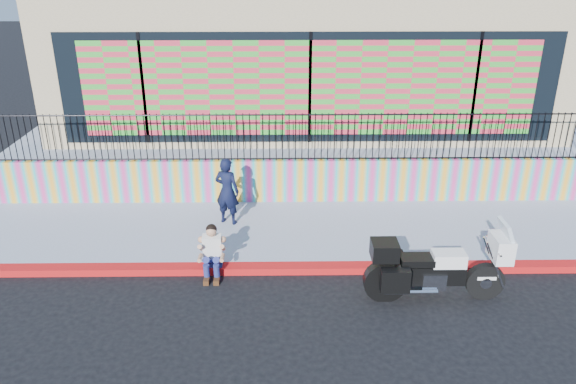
{
  "coord_description": "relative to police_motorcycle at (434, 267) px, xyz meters",
  "views": [
    {
      "loc": [
        -0.75,
        -9.92,
        6.05
      ],
      "look_at": [
        -0.59,
        1.2,
        1.26
      ],
      "focal_mm": 35.0,
      "sensor_mm": 36.0,
      "label": 1
    }
  ],
  "objects": [
    {
      "name": "police_motorcycle",
      "position": [
        0.0,
        0.0,
        0.0
      ],
      "size": [
        2.6,
        0.86,
        1.62
      ],
      "color": "black",
      "rests_on": "ground"
    },
    {
      "name": "storefront_building",
      "position": [
        -2.08,
        9.13,
        2.57
      ],
      "size": [
        14.0,
        8.06,
        4.0
      ],
      "color": "tan",
      "rests_on": "elevated_platform"
    },
    {
      "name": "red_curb",
      "position": [
        -2.08,
        1.0,
        -0.6
      ],
      "size": [
        16.0,
        0.3,
        0.15
      ],
      "primitive_type": "cube",
      "color": "red",
      "rests_on": "ground"
    },
    {
      "name": "police_officer",
      "position": [
        -4.07,
        2.99,
        0.28
      ],
      "size": [
        0.68,
        0.57,
        1.61
      ],
      "primitive_type": "imported",
      "rotation": [
        0.0,
        0.0,
        2.78
      ],
      "color": "black",
      "rests_on": "sidewalk"
    },
    {
      "name": "metal_fence",
      "position": [
        -2.08,
        4.25,
        1.17
      ],
      "size": [
        15.8,
        0.04,
        1.2
      ],
      "primitive_type": null,
      "color": "black",
      "rests_on": "mural_wall"
    },
    {
      "name": "sidewalk",
      "position": [
        -2.08,
        2.65,
        -0.6
      ],
      "size": [
        16.0,
        3.0,
        0.15
      ],
      "primitive_type": "cube",
      "color": "gray",
      "rests_on": "ground"
    },
    {
      "name": "mural_wall",
      "position": [
        -2.08,
        4.25,
        0.02
      ],
      "size": [
        16.0,
        0.2,
        1.1
      ],
      "primitive_type": "cube",
      "color": "#E23B8F",
      "rests_on": "sidewalk"
    },
    {
      "name": "elevated_platform",
      "position": [
        -2.08,
        9.35,
        -0.05
      ],
      "size": [
        16.0,
        10.0,
        1.25
      ],
      "primitive_type": "cube",
      "color": "gray",
      "rests_on": "ground"
    },
    {
      "name": "seated_man",
      "position": [
        -4.21,
        0.86,
        -0.23
      ],
      "size": [
        0.54,
        0.71,
        1.06
      ],
      "color": "navy",
      "rests_on": "ground"
    },
    {
      "name": "ground",
      "position": [
        -2.08,
        1.0,
        -0.68
      ],
      "size": [
        90.0,
        90.0,
        0.0
      ],
      "primitive_type": "plane",
      "color": "black",
      "rests_on": "ground"
    }
  ]
}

